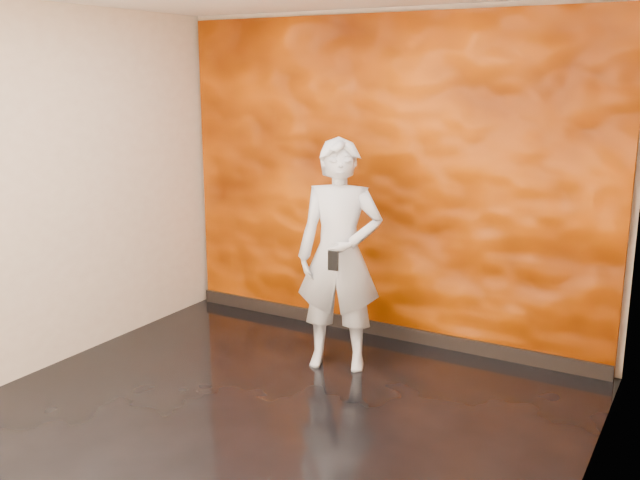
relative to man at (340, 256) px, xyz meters
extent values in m
cube|color=black|center=(0.00, -1.16, -0.91)|extent=(4.00, 4.00, 0.01)
cube|color=#C1AA92|center=(0.00, 0.84, 0.50)|extent=(4.00, 0.02, 2.80)
cube|color=#C1AA92|center=(-2.00, -1.16, 0.50)|extent=(0.02, 4.00, 2.80)
cube|color=#C1AA92|center=(2.00, -1.16, 0.50)|extent=(0.02, 4.00, 2.80)
cube|color=#E25600|center=(0.00, 0.80, 0.48)|extent=(3.90, 0.06, 2.75)
cube|color=black|center=(0.00, 0.76, -0.84)|extent=(3.90, 0.04, 0.12)
imported|color=#9397A1|center=(0.00, 0.00, 0.00)|extent=(0.76, 0.62, 1.81)
cube|color=black|center=(0.09, -0.26, 0.03)|extent=(0.08, 0.03, 0.15)
camera|label=1|loc=(2.53, -4.69, 1.38)|focal=40.00mm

